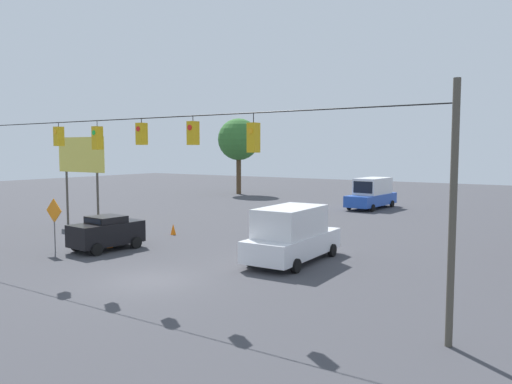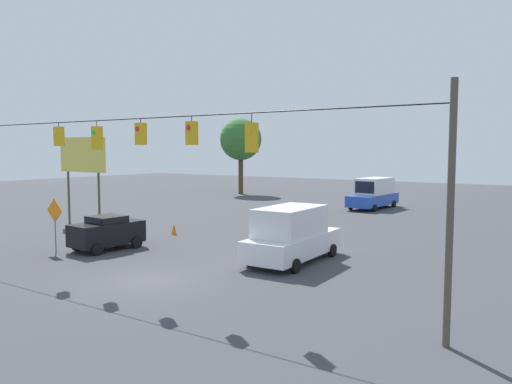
{
  "view_description": "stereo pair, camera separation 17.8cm",
  "coord_description": "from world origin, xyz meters",
  "px_view_note": "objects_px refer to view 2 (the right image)",
  "views": [
    {
      "loc": [
        -14.74,
        14.4,
        5.38
      ],
      "look_at": [
        -0.8,
        -6.61,
        3.26
      ],
      "focal_mm": 35.0,
      "sensor_mm": 36.0,
      "label": 1
    },
    {
      "loc": [
        -14.89,
        14.3,
        5.38
      ],
      "look_at": [
        -0.8,
        -6.61,
        3.26
      ],
      "focal_mm": 35.0,
      "sensor_mm": 36.0,
      "label": 2
    }
  ],
  "objects_px": {
    "traffic_cone_second": "(143,234)",
    "roadside_billboard": "(82,160)",
    "box_truck_blue_withflow_deep": "(374,193)",
    "traffic_cone_nearest": "(110,241)",
    "work_zone_sign": "(55,215)",
    "sedan_black_parked_shoulder": "(107,232)",
    "tree_horizon_left": "(241,140)",
    "traffic_cone_third": "(174,229)",
    "overhead_signal_span": "(142,165)",
    "box_truck_white_crossing_near": "(292,234)"
  },
  "relations": [
    {
      "from": "traffic_cone_second",
      "to": "roadside_billboard",
      "type": "distance_m",
      "value": 9.16
    },
    {
      "from": "box_truck_blue_withflow_deep",
      "to": "traffic_cone_nearest",
      "type": "distance_m",
      "value": 26.53
    },
    {
      "from": "traffic_cone_nearest",
      "to": "work_zone_sign",
      "type": "relative_size",
      "value": 0.25
    },
    {
      "from": "sedan_black_parked_shoulder",
      "to": "tree_horizon_left",
      "type": "bearing_deg",
      "value": -66.22
    },
    {
      "from": "box_truck_blue_withflow_deep",
      "to": "tree_horizon_left",
      "type": "distance_m",
      "value": 20.55
    },
    {
      "from": "box_truck_blue_withflow_deep",
      "to": "work_zone_sign",
      "type": "relative_size",
      "value": 2.39
    },
    {
      "from": "traffic_cone_third",
      "to": "work_zone_sign",
      "type": "bearing_deg",
      "value": 79.04
    },
    {
      "from": "overhead_signal_span",
      "to": "sedan_black_parked_shoulder",
      "type": "height_order",
      "value": "overhead_signal_span"
    },
    {
      "from": "box_truck_white_crossing_near",
      "to": "box_truck_blue_withflow_deep",
      "type": "xyz_separation_m",
      "value": [
        4.78,
        -23.46,
        0.06
      ]
    },
    {
      "from": "overhead_signal_span",
      "to": "roadside_billboard",
      "type": "bearing_deg",
      "value": -29.44
    },
    {
      "from": "traffic_cone_nearest",
      "to": "traffic_cone_second",
      "type": "height_order",
      "value": "same"
    },
    {
      "from": "box_truck_white_crossing_near",
      "to": "work_zone_sign",
      "type": "height_order",
      "value": "work_zone_sign"
    },
    {
      "from": "box_truck_blue_withflow_deep",
      "to": "traffic_cone_second",
      "type": "bearing_deg",
      "value": 76.72
    },
    {
      "from": "box_truck_white_crossing_near",
      "to": "roadside_billboard",
      "type": "relative_size",
      "value": 0.98
    },
    {
      "from": "sedan_black_parked_shoulder",
      "to": "tree_horizon_left",
      "type": "xyz_separation_m",
      "value": [
        14.1,
        -32.0,
        5.67
      ]
    },
    {
      "from": "roadside_billboard",
      "to": "tree_horizon_left",
      "type": "distance_m",
      "value": 27.79
    },
    {
      "from": "traffic_cone_second",
      "to": "work_zone_sign",
      "type": "height_order",
      "value": "work_zone_sign"
    },
    {
      "from": "sedan_black_parked_shoulder",
      "to": "roadside_billboard",
      "type": "distance_m",
      "value": 10.4
    },
    {
      "from": "traffic_cone_third",
      "to": "roadside_billboard",
      "type": "relative_size",
      "value": 0.11
    },
    {
      "from": "overhead_signal_span",
      "to": "work_zone_sign",
      "type": "bearing_deg",
      "value": -11.77
    },
    {
      "from": "traffic_cone_nearest",
      "to": "roadside_billboard",
      "type": "distance_m",
      "value": 10.1
    },
    {
      "from": "roadside_billboard",
      "to": "tree_horizon_left",
      "type": "bearing_deg",
      "value": -78.16
    },
    {
      "from": "roadside_billboard",
      "to": "work_zone_sign",
      "type": "distance_m",
      "value": 9.82
    },
    {
      "from": "sedan_black_parked_shoulder",
      "to": "traffic_cone_nearest",
      "type": "height_order",
      "value": "sedan_black_parked_shoulder"
    },
    {
      "from": "box_truck_white_crossing_near",
      "to": "traffic_cone_third",
      "type": "distance_m",
      "value": 10.5
    },
    {
      "from": "work_zone_sign",
      "to": "tree_horizon_left",
      "type": "xyz_separation_m",
      "value": [
        12.28,
        -33.89,
        4.64
      ]
    },
    {
      "from": "tree_horizon_left",
      "to": "work_zone_sign",
      "type": "bearing_deg",
      "value": 109.91
    },
    {
      "from": "sedan_black_parked_shoulder",
      "to": "work_zone_sign",
      "type": "xyz_separation_m",
      "value": [
        1.82,
        1.9,
        1.03
      ]
    },
    {
      "from": "box_truck_white_crossing_near",
      "to": "tree_horizon_left",
      "type": "relative_size",
      "value": 0.67
    },
    {
      "from": "work_zone_sign",
      "to": "tree_horizon_left",
      "type": "bearing_deg",
      "value": -70.09
    },
    {
      "from": "traffic_cone_second",
      "to": "box_truck_blue_withflow_deep",
      "type": "bearing_deg",
      "value": -103.28
    },
    {
      "from": "overhead_signal_span",
      "to": "sedan_black_parked_shoulder",
      "type": "bearing_deg",
      "value": -28.68
    },
    {
      "from": "overhead_signal_span",
      "to": "traffic_cone_nearest",
      "type": "distance_m",
      "value": 9.38
    },
    {
      "from": "overhead_signal_span",
      "to": "sedan_black_parked_shoulder",
      "type": "distance_m",
      "value": 8.57
    },
    {
      "from": "box_truck_white_crossing_near",
      "to": "traffic_cone_nearest",
      "type": "bearing_deg",
      "value": 13.85
    },
    {
      "from": "roadside_billboard",
      "to": "work_zone_sign",
      "type": "height_order",
      "value": "roadside_billboard"
    },
    {
      "from": "traffic_cone_nearest",
      "to": "work_zone_sign",
      "type": "xyz_separation_m",
      "value": [
        1.44,
        2.41,
        1.64
      ]
    },
    {
      "from": "tree_horizon_left",
      "to": "box_truck_white_crossing_near",
      "type": "bearing_deg",
      "value": 129.47
    },
    {
      "from": "overhead_signal_span",
      "to": "traffic_cone_nearest",
      "type": "height_order",
      "value": "overhead_signal_span"
    },
    {
      "from": "traffic_cone_nearest",
      "to": "tree_horizon_left",
      "type": "xyz_separation_m",
      "value": [
        13.71,
        -31.48,
        6.28
      ]
    },
    {
      "from": "box_truck_blue_withflow_deep",
      "to": "traffic_cone_nearest",
      "type": "relative_size",
      "value": 9.71
    },
    {
      "from": "overhead_signal_span",
      "to": "roadside_billboard",
      "type": "xyz_separation_m",
      "value": [
        15.13,
        -8.54,
        -0.12
      ]
    },
    {
      "from": "sedan_black_parked_shoulder",
      "to": "work_zone_sign",
      "type": "bearing_deg",
      "value": 46.14
    },
    {
      "from": "box_truck_blue_withflow_deep",
      "to": "traffic_cone_nearest",
      "type": "xyz_separation_m",
      "value": [
        5.37,
        25.96,
        -1.04
      ]
    },
    {
      "from": "roadside_billboard",
      "to": "box_truck_white_crossing_near",
      "type": "bearing_deg",
      "value": 174.2
    },
    {
      "from": "tree_horizon_left",
      "to": "traffic_cone_second",
      "type": "bearing_deg",
      "value": 115.12
    },
    {
      "from": "box_truck_blue_withflow_deep",
      "to": "sedan_black_parked_shoulder",
      "type": "distance_m",
      "value": 26.94
    },
    {
      "from": "work_zone_sign",
      "to": "traffic_cone_third",
      "type": "bearing_deg",
      "value": -100.96
    },
    {
      "from": "traffic_cone_second",
      "to": "traffic_cone_third",
      "type": "relative_size",
      "value": 1.0
    },
    {
      "from": "traffic_cone_nearest",
      "to": "tree_horizon_left",
      "type": "height_order",
      "value": "tree_horizon_left"
    }
  ]
}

